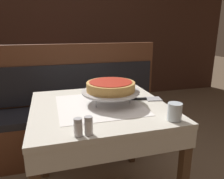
{
  "coord_description": "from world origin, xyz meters",
  "views": [
    {
      "loc": [
        -0.29,
        -1.3,
        1.22
      ],
      "look_at": [
        0.08,
        -0.01,
        0.84
      ],
      "focal_mm": 35.0,
      "sensor_mm": 36.0,
      "label": 1
    }
  ],
  "objects_px": {
    "dining_table_front": "(100,118)",
    "booth_bench": "(81,120)",
    "water_glass_near": "(175,112)",
    "pepper_shaker": "(89,126)",
    "pizza_server": "(142,99)",
    "pizza_pan_stand": "(111,92)",
    "salt_shaker": "(78,127)",
    "deep_dish_pizza": "(111,86)",
    "condiment_caddy": "(45,61)",
    "dining_table_rear": "(51,70)"
  },
  "relations": [
    {
      "from": "pizza_server",
      "to": "pizza_pan_stand",
      "type": "bearing_deg",
      "value": 179.66
    },
    {
      "from": "salt_shaker",
      "to": "pizza_server",
      "type": "bearing_deg",
      "value": 39.03
    },
    {
      "from": "dining_table_front",
      "to": "salt_shaker",
      "type": "distance_m",
      "value": 0.44
    },
    {
      "from": "dining_table_front",
      "to": "water_glass_near",
      "type": "distance_m",
      "value": 0.5
    },
    {
      "from": "pizza_pan_stand",
      "to": "pizza_server",
      "type": "bearing_deg",
      "value": -0.34
    },
    {
      "from": "water_glass_near",
      "to": "condiment_caddy",
      "type": "xyz_separation_m",
      "value": [
        -0.67,
        2.09,
        0.0
      ]
    },
    {
      "from": "booth_bench",
      "to": "pepper_shaker",
      "type": "distance_m",
      "value": 1.23
    },
    {
      "from": "booth_bench",
      "to": "salt_shaker",
      "type": "height_order",
      "value": "booth_bench"
    },
    {
      "from": "deep_dish_pizza",
      "to": "dining_table_rear",
      "type": "bearing_deg",
      "value": 101.01
    },
    {
      "from": "booth_bench",
      "to": "water_glass_near",
      "type": "height_order",
      "value": "booth_bench"
    },
    {
      "from": "pizza_server",
      "to": "condiment_caddy",
      "type": "bearing_deg",
      "value": 110.8
    },
    {
      "from": "dining_table_rear",
      "to": "pizza_server",
      "type": "distance_m",
      "value": 1.92
    },
    {
      "from": "pizza_pan_stand",
      "to": "salt_shaker",
      "type": "relative_size",
      "value": 4.48
    },
    {
      "from": "booth_bench",
      "to": "condiment_caddy",
      "type": "relative_size",
      "value": 10.16
    },
    {
      "from": "deep_dish_pizza",
      "to": "condiment_caddy",
      "type": "bearing_deg",
      "value": 103.91
    },
    {
      "from": "booth_bench",
      "to": "condiment_caddy",
      "type": "height_order",
      "value": "booth_bench"
    },
    {
      "from": "booth_bench",
      "to": "salt_shaker",
      "type": "relative_size",
      "value": 19.6
    },
    {
      "from": "deep_dish_pizza",
      "to": "pizza_server",
      "type": "xyz_separation_m",
      "value": [
        0.23,
        -0.0,
        -0.11
      ]
    },
    {
      "from": "dining_table_front",
      "to": "booth_bench",
      "type": "height_order",
      "value": "booth_bench"
    },
    {
      "from": "dining_table_rear",
      "to": "salt_shaker",
      "type": "height_order",
      "value": "salt_shaker"
    },
    {
      "from": "pizza_server",
      "to": "dining_table_front",
      "type": "bearing_deg",
      "value": -175.8
    },
    {
      "from": "pizza_server",
      "to": "condiment_caddy",
      "type": "relative_size",
      "value": 1.77
    },
    {
      "from": "pizza_pan_stand",
      "to": "salt_shaker",
      "type": "bearing_deg",
      "value": -123.72
    },
    {
      "from": "dining_table_rear",
      "to": "pizza_pan_stand",
      "type": "height_order",
      "value": "pizza_pan_stand"
    },
    {
      "from": "dining_table_front",
      "to": "water_glass_near",
      "type": "xyz_separation_m",
      "value": [
        0.33,
        -0.35,
        0.14
      ]
    },
    {
      "from": "salt_shaker",
      "to": "pepper_shaker",
      "type": "distance_m",
      "value": 0.05
    },
    {
      "from": "booth_bench",
      "to": "condiment_caddy",
      "type": "distance_m",
      "value": 1.14
    },
    {
      "from": "deep_dish_pizza",
      "to": "salt_shaker",
      "type": "bearing_deg",
      "value": -123.72
    },
    {
      "from": "dining_table_front",
      "to": "pizza_pan_stand",
      "type": "relative_size",
      "value": 2.25
    },
    {
      "from": "salt_shaker",
      "to": "pepper_shaker",
      "type": "xyz_separation_m",
      "value": [
        0.05,
        0.0,
        0.0
      ]
    },
    {
      "from": "dining_table_front",
      "to": "water_glass_near",
      "type": "height_order",
      "value": "water_glass_near"
    },
    {
      "from": "dining_table_front",
      "to": "pizza_server",
      "type": "xyz_separation_m",
      "value": [
        0.31,
        0.02,
        0.1
      ]
    },
    {
      "from": "water_glass_near",
      "to": "pepper_shaker",
      "type": "relative_size",
      "value": 1.07
    },
    {
      "from": "deep_dish_pizza",
      "to": "pepper_shaker",
      "type": "distance_m",
      "value": 0.47
    },
    {
      "from": "pizza_server",
      "to": "salt_shaker",
      "type": "bearing_deg",
      "value": -140.97
    },
    {
      "from": "pizza_server",
      "to": "pepper_shaker",
      "type": "height_order",
      "value": "pepper_shaker"
    },
    {
      "from": "salt_shaker",
      "to": "booth_bench",
      "type": "bearing_deg",
      "value": 81.62
    },
    {
      "from": "salt_shaker",
      "to": "pepper_shaker",
      "type": "relative_size",
      "value": 0.96
    },
    {
      "from": "condiment_caddy",
      "to": "booth_bench",
      "type": "bearing_deg",
      "value": -71.94
    },
    {
      "from": "pizza_server",
      "to": "booth_bench",
      "type": "bearing_deg",
      "value": 114.35
    },
    {
      "from": "dining_table_front",
      "to": "condiment_caddy",
      "type": "distance_m",
      "value": 1.78
    },
    {
      "from": "dining_table_front",
      "to": "dining_table_rear",
      "type": "height_order",
      "value": "dining_table_rear"
    },
    {
      "from": "booth_bench",
      "to": "dining_table_rear",
      "type": "bearing_deg",
      "value": 102.96
    },
    {
      "from": "pizza_pan_stand",
      "to": "pepper_shaker",
      "type": "relative_size",
      "value": 4.31
    },
    {
      "from": "dining_table_rear",
      "to": "pizza_pan_stand",
      "type": "bearing_deg",
      "value": -78.99
    },
    {
      "from": "pizza_pan_stand",
      "to": "deep_dish_pizza",
      "type": "height_order",
      "value": "deep_dish_pizza"
    },
    {
      "from": "pizza_pan_stand",
      "to": "pizza_server",
      "type": "height_order",
      "value": "pizza_pan_stand"
    },
    {
      "from": "dining_table_front",
      "to": "pepper_shaker",
      "type": "height_order",
      "value": "pepper_shaker"
    },
    {
      "from": "condiment_caddy",
      "to": "pizza_server",
      "type": "bearing_deg",
      "value": -69.2
    },
    {
      "from": "dining_table_rear",
      "to": "deep_dish_pizza",
      "type": "bearing_deg",
      "value": -78.99
    }
  ]
}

